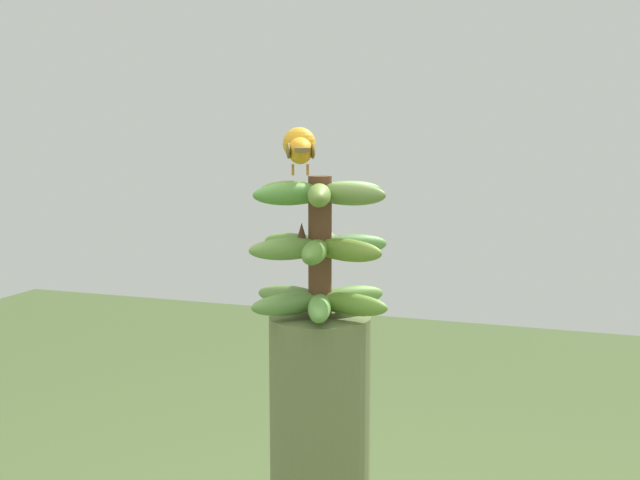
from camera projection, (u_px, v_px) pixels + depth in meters
The scene contains 2 objects.
banana_bunch at pixel (320, 247), 1.32m from camera, with size 0.27×0.27×0.25m.
perched_bird at pixel (300, 147), 1.34m from camera, with size 0.10×0.21×0.09m.
Camera 1 is at (0.42, -1.24, 1.31)m, focal length 41.36 mm.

